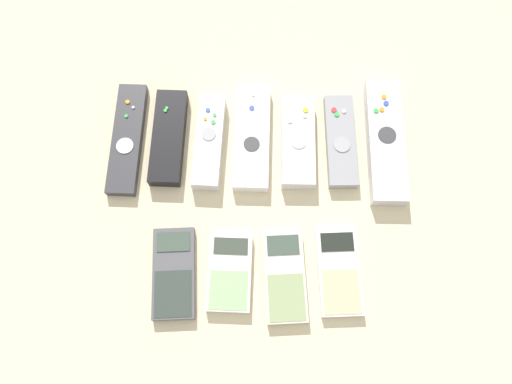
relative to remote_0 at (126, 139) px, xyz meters
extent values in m
plane|color=beige|center=(0.22, -0.14, -0.01)|extent=(3.00, 3.00, 0.00)
cube|color=#333338|center=(0.00, 0.00, 0.00)|extent=(0.05, 0.20, 0.02)
cylinder|color=silver|center=(0.00, -0.02, 0.01)|extent=(0.03, 0.03, 0.00)
cylinder|color=orange|center=(0.00, 0.07, 0.01)|extent=(0.01, 0.01, 0.00)
cylinder|color=green|center=(0.00, 0.04, 0.01)|extent=(0.01, 0.01, 0.00)
cylinder|color=silver|center=(0.01, 0.05, 0.01)|extent=(0.01, 0.01, 0.00)
cube|color=black|center=(0.07, 0.00, 0.00)|extent=(0.06, 0.17, 0.02)
cylinder|color=green|center=(0.07, 0.05, 0.02)|extent=(0.01, 0.01, 0.00)
cylinder|color=green|center=(0.07, 0.05, 0.02)|extent=(0.01, 0.01, 0.00)
cube|color=silver|center=(0.14, -0.01, 0.00)|extent=(0.05, 0.17, 0.03)
cylinder|color=#99999E|center=(0.14, 0.00, 0.02)|extent=(0.02, 0.02, 0.00)
cylinder|color=green|center=(0.15, 0.02, 0.02)|extent=(0.01, 0.01, 0.00)
cylinder|color=green|center=(0.15, 0.04, 0.02)|extent=(0.01, 0.01, 0.00)
cylinder|color=orange|center=(0.13, 0.03, 0.02)|extent=(0.01, 0.01, 0.00)
cylinder|color=blue|center=(0.14, 0.05, 0.02)|extent=(0.01, 0.01, 0.00)
cube|color=white|center=(0.21, 0.00, 0.00)|extent=(0.06, 0.19, 0.02)
cylinder|color=#38383D|center=(0.21, -0.01, 0.01)|extent=(0.03, 0.03, 0.00)
cylinder|color=blue|center=(0.21, 0.05, 0.01)|extent=(0.01, 0.01, 0.00)
cylinder|color=silver|center=(0.22, 0.08, 0.01)|extent=(0.01, 0.01, 0.00)
cube|color=silver|center=(0.29, -0.01, 0.00)|extent=(0.06, 0.16, 0.03)
cylinder|color=silver|center=(0.29, -0.01, 0.02)|extent=(0.03, 0.03, 0.00)
cylinder|color=silver|center=(0.30, 0.04, 0.02)|extent=(0.01, 0.01, 0.00)
cylinder|color=yellow|center=(0.31, 0.05, 0.02)|extent=(0.01, 0.01, 0.00)
cylinder|color=silver|center=(0.28, 0.03, 0.02)|extent=(0.01, 0.01, 0.00)
cube|color=gray|center=(0.37, 0.00, 0.00)|extent=(0.05, 0.17, 0.02)
cylinder|color=#99999E|center=(0.37, -0.01, 0.01)|extent=(0.03, 0.03, 0.00)
cylinder|color=green|center=(0.36, 0.04, 0.01)|extent=(0.01, 0.01, 0.00)
cylinder|color=red|center=(0.35, 0.05, 0.01)|extent=(0.01, 0.01, 0.00)
cylinder|color=silver|center=(0.37, 0.05, 0.01)|extent=(0.01, 0.01, 0.00)
cube|color=silver|center=(0.44, -0.01, 0.01)|extent=(0.06, 0.22, 0.03)
cylinder|color=#38383D|center=(0.44, 0.00, 0.02)|extent=(0.03, 0.03, 0.00)
cylinder|color=blue|center=(0.44, 0.06, 0.02)|extent=(0.01, 0.01, 0.00)
cylinder|color=orange|center=(0.44, 0.07, 0.02)|extent=(0.01, 0.01, 0.00)
cylinder|color=green|center=(0.42, 0.05, 0.02)|extent=(0.01, 0.01, 0.00)
cylinder|color=orange|center=(0.43, 0.05, 0.02)|extent=(0.01, 0.01, 0.00)
cube|color=#4C4C51|center=(0.09, -0.23, 0.00)|extent=(0.07, 0.15, 0.01)
cube|color=#38473D|center=(0.09, -0.18, 0.01)|extent=(0.05, 0.03, 0.00)
cube|color=#2D3832|center=(0.09, -0.26, 0.01)|extent=(0.06, 0.07, 0.00)
cube|color=silver|center=(0.18, -0.23, 0.00)|extent=(0.07, 0.12, 0.02)
cube|color=#333D33|center=(0.18, -0.19, 0.01)|extent=(0.05, 0.03, 0.00)
cube|color=#8DAE7C|center=(0.18, -0.26, 0.01)|extent=(0.06, 0.06, 0.00)
cube|color=beige|center=(0.27, -0.23, 0.00)|extent=(0.07, 0.15, 0.01)
cube|color=#38473D|center=(0.26, -0.19, 0.01)|extent=(0.05, 0.03, 0.00)
cube|color=gray|center=(0.27, -0.27, 0.01)|extent=(0.06, 0.07, 0.00)
cube|color=silver|center=(0.35, -0.23, 0.00)|extent=(0.07, 0.14, 0.01)
cube|color=black|center=(0.35, -0.18, 0.01)|extent=(0.05, 0.03, 0.00)
cube|color=tan|center=(0.35, -0.26, 0.01)|extent=(0.06, 0.07, 0.00)
camera|label=1|loc=(0.22, -0.35, 0.78)|focal=35.00mm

